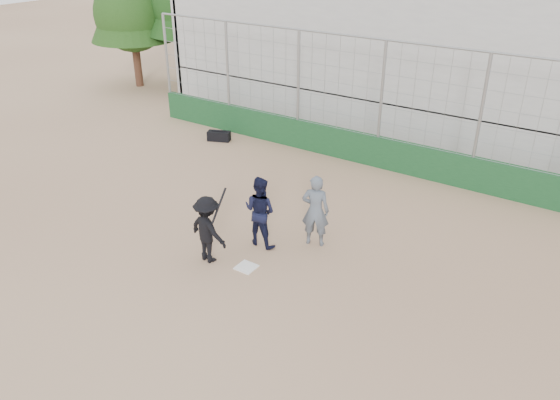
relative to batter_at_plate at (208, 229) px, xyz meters
The scene contains 9 objects.
ground 1.25m from the batter_at_plate, 12.69° to the left, with size 90.00×90.00×0.00m, color #866348.
home_plate 1.24m from the batter_at_plate, 12.69° to the left, with size 0.44×0.44×0.02m, color white.
backstop 7.27m from the batter_at_plate, 82.75° to the left, with size 18.10×0.25×4.04m.
bleachers 12.37m from the batter_at_plate, 85.68° to the left, with size 20.25×6.70×6.98m.
tree_right 16.16m from the batter_at_plate, 142.35° to the left, with size 3.84×3.84×6.00m.
batter_at_plate is the anchor object (origin of this frame).
catcher_crouched 1.37m from the batter_at_plate, 64.24° to the left, with size 0.91×0.72×1.22m.
umpire 2.60m from the batter_at_plate, 49.62° to the left, with size 0.67×0.44×1.66m, color #505A66.
equipment_bag 7.80m from the batter_at_plate, 127.75° to the left, with size 0.88×0.63×0.38m.
Camera 1 is at (6.43, -8.25, 7.14)m, focal length 35.00 mm.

